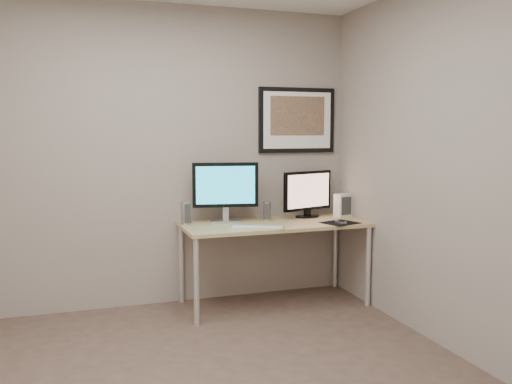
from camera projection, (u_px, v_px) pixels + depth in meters
room at (177, 112)px, 3.44m from camera, size 3.60×3.60×3.60m
desk at (274, 230)px, 4.72m from camera, size 1.60×0.70×0.73m
framed_art at (297, 120)px, 5.03m from camera, size 0.75×0.04×0.60m
monitor_large at (226, 189)px, 4.69m from camera, size 0.57×0.23×0.52m
monitor_tv at (308, 193)px, 4.95m from camera, size 0.53×0.20×0.43m
speaker_left at (185, 213)px, 4.60m from camera, size 0.10×0.10×0.19m
speaker_right at (267, 211)px, 4.81m from camera, size 0.08×0.08×0.17m
keyboard at (258, 227)px, 4.43m from camera, size 0.44×0.28×0.01m
mousepad at (340, 223)px, 4.68m from camera, size 0.35×0.33×0.00m
mouse at (341, 221)px, 4.65m from camera, size 0.06×0.10×0.03m
fan_unit at (343, 205)px, 5.02m from camera, size 0.16×0.13×0.21m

